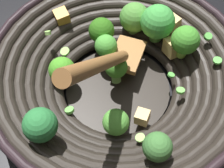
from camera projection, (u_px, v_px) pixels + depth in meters
ground_plane at (118, 91)px, 0.54m from camera, size 4.00×4.00×0.00m
wok at (119, 72)px, 0.49m from camera, size 0.42×0.45×0.25m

